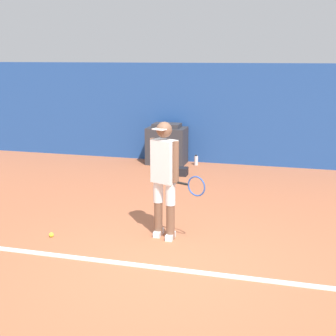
{
  "coord_description": "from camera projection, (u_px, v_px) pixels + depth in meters",
  "views": [
    {
      "loc": [
        1.41,
        -5.28,
        2.55
      ],
      "look_at": [
        -0.31,
        1.03,
        0.98
      ],
      "focal_mm": 50.0,
      "sensor_mm": 36.0,
      "label": 1
    }
  ],
  "objects": [
    {
      "name": "court_baseline",
      "position": [
        166.0,
        269.0,
        5.75
      ],
      "size": [
        21.6,
        0.1,
        0.01
      ],
      "color": "white",
      "rests_on": "ground_plane"
    },
    {
      "name": "tennis_player",
      "position": [
        165.0,
        175.0,
        6.54
      ],
      "size": [
        0.87,
        0.43,
        1.68
      ],
      "rotation": [
        0.0,
        0.0,
        -0.39
      ],
      "color": "brown",
      "rests_on": "ground_plane"
    },
    {
      "name": "covered_chair",
      "position": [
        167.0,
        145.0,
        11.27
      ],
      "size": [
        0.92,
        0.62,
        0.98
      ],
      "color": "#333338",
      "rests_on": "ground_plane"
    },
    {
      "name": "ground_plane",
      "position": [
        170.0,
        263.0,
        5.91
      ],
      "size": [
        24.0,
        24.0,
        0.0
      ],
      "primitive_type": "plane",
      "color": "#B76642"
    },
    {
      "name": "equipment_bag",
      "position": [
        173.0,
        171.0,
        10.28
      ],
      "size": [
        0.65,
        0.26,
        0.17
      ],
      "color": "black",
      "rests_on": "ground_plane"
    },
    {
      "name": "back_wall",
      "position": [
        233.0,
        115.0,
        11.09
      ],
      "size": [
        24.0,
        0.1,
        2.39
      ],
      "color": "#234C99",
      "rests_on": "ground_plane"
    },
    {
      "name": "water_bottle",
      "position": [
        196.0,
        160.0,
        11.19
      ],
      "size": [
        0.09,
        0.09,
        0.25
      ],
      "color": "white",
      "rests_on": "ground_plane"
    },
    {
      "name": "tennis_ball",
      "position": [
        51.0,
        235.0,
        6.75
      ],
      "size": [
        0.07,
        0.07,
        0.07
      ],
      "color": "#D1E533",
      "rests_on": "ground_plane"
    }
  ]
}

